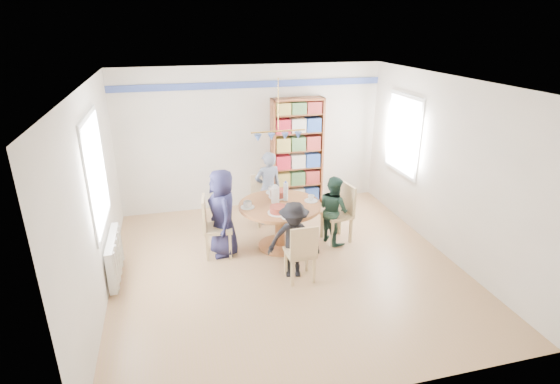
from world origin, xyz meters
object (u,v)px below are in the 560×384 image
object	(u,v)px
person_far	(268,188)
bookshelf	(297,153)
radiator	(115,257)
person_left	(223,213)
dining_table	(280,215)
person_right	(333,210)
chair_near	(302,251)
person_near	(294,240)
chair_left	(212,224)
chair_right	(341,210)
chair_far	(263,197)

from	to	relation	value
person_far	bookshelf	distance (m)	1.15
radiator	person_left	distance (m)	1.65
person_left	dining_table	bearing A→B (deg)	81.84
dining_table	person_right	size ratio (longest dim) A/B	1.15
dining_table	person_right	world-z (taller)	person_right
chair_near	person_near	size ratio (longest dim) A/B	0.78
chair_near	person_right	bearing A→B (deg)	50.22
chair_left	chair_right	xyz separation A→B (m)	(2.11, 0.01, -0.00)
radiator	chair_left	distance (m)	1.46
chair_near	bookshelf	world-z (taller)	bookshelf
dining_table	chair_right	world-z (taller)	chair_right
chair_far	person_far	distance (m)	0.22
chair_left	chair_far	bearing A→B (deg)	45.19
chair_right	bookshelf	distance (m)	1.79
dining_table	person_right	bearing A→B (deg)	-1.58
chair_right	person_left	xyz separation A→B (m)	(-1.94, 0.02, 0.16)
person_left	person_right	world-z (taller)	person_left
chair_far	bookshelf	size ratio (longest dim) A/B	0.42
chair_right	chair_near	world-z (taller)	chair_right
dining_table	person_far	size ratio (longest dim) A/B	0.97
person_right	chair_near	bearing A→B (deg)	122.55
person_far	dining_table	bearing A→B (deg)	79.58
chair_right	chair_left	bearing A→B (deg)	-179.85
radiator	chair_near	xyz separation A→B (m)	(2.51, -0.72, 0.13)
bookshelf	chair_right	bearing A→B (deg)	-81.27
chair_right	person_near	bearing A→B (deg)	-140.57
chair_right	chair_near	xyz separation A→B (m)	(-1.01, -1.06, -0.05)
chair_far	chair_near	distance (m)	2.07
radiator	dining_table	distance (m)	2.51
dining_table	chair_near	xyz separation A→B (m)	(0.04, -1.05, -0.07)
person_right	person_near	xyz separation A→B (m)	(-0.92, -0.85, -0.00)
person_left	bookshelf	distance (m)	2.40
dining_table	chair_left	size ratio (longest dim) A/B	1.34
radiator	chair_far	bearing A→B (deg)	29.25
dining_table	chair_left	xyz separation A→B (m)	(-1.07, -0.00, -0.02)
chair_left	person_left	distance (m)	0.23
radiator	person_far	world-z (taller)	person_far
radiator	chair_left	size ratio (longest dim) A/B	1.03
person_left	person_near	bearing A→B (deg)	37.50
person_near	dining_table	bearing A→B (deg)	99.91
person_right	person_far	xyz separation A→B (m)	(-0.87, 0.95, 0.10)
chair_right	bookshelf	size ratio (longest dim) A/B	0.46
person_right	bookshelf	distance (m)	1.79
chair_right	dining_table	bearing A→B (deg)	-179.78
person_right	person_left	bearing A→B (deg)	70.92
person_left	bookshelf	world-z (taller)	bookshelf
person_near	bookshelf	bearing A→B (deg)	84.15
radiator	person_far	size ratio (longest dim) A/B	0.75
chair_left	person_left	bearing A→B (deg)	7.20
dining_table	chair_far	size ratio (longest dim) A/B	1.48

